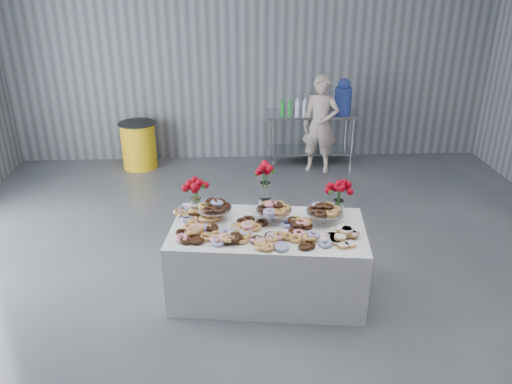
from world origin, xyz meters
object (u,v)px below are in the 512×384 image
person (320,125)px  trash_barrel (139,145)px  prep_table (311,129)px  water_jug (343,97)px  display_table (268,260)px

person → trash_barrel: (-2.96, 0.30, -0.39)m
person → trash_barrel: 3.00m
prep_table → trash_barrel: 2.87m
water_jug → display_table: bearing=-112.4°
prep_table → display_table: bearing=-105.3°
water_jug → trash_barrel: size_ratio=0.72×
prep_table → person: bearing=-72.5°
prep_table → trash_barrel: bearing=-180.0°
water_jug → person: (-0.41, -0.30, -0.37)m
display_table → prep_table: bearing=74.7°
display_table → trash_barrel: size_ratio=2.46×
water_jug → trash_barrel: 3.45m
prep_table → water_jug: water_jug is taller
person → trash_barrel: size_ratio=2.02×
display_table → water_jug: 4.00m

